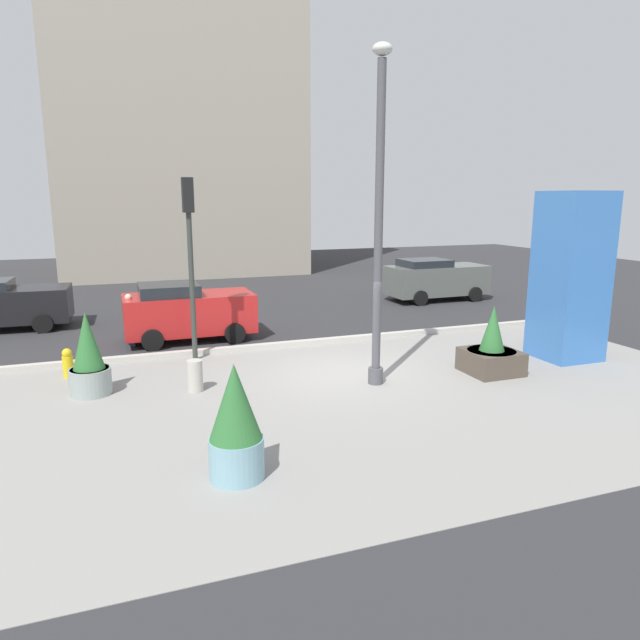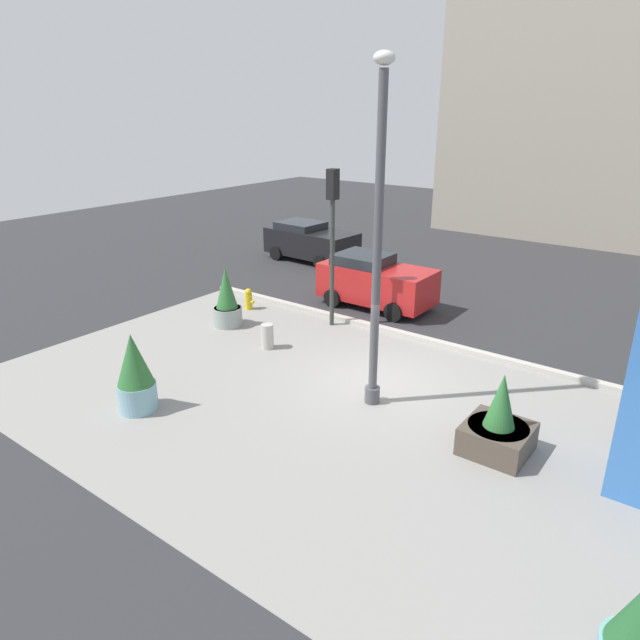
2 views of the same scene
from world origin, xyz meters
name	(u,v)px [view 1 (image 1 of 2)]	position (x,y,z in m)	size (l,w,h in m)	color
ground_plane	(298,339)	(0.00, 4.00, 0.00)	(60.00, 60.00, 0.00)	#2D2D30
plaza_pavement	(380,399)	(0.00, -2.00, 0.00)	(18.00, 10.00, 0.02)	gray
curb_strip	(306,343)	(0.00, 3.12, 0.08)	(18.00, 0.24, 0.16)	#B7B2A8
lamp_post	(379,227)	(0.36, -0.98, 3.75)	(0.44, 0.44, 7.68)	#4C4C51
art_pillar_blue	(570,277)	(6.34, -0.70, 2.30)	(1.53, 1.53, 4.59)	#3870BC
potted_plant_mid_plaza	(491,351)	(3.50, -1.22, 0.58)	(1.29, 1.29, 1.76)	#4C4238
potted_plant_near_right	(236,424)	(-3.80, -4.56, 0.93)	(0.88, 0.88, 1.91)	#7AA8B7
potted_plant_curbside	(89,360)	(-6.08, 0.57, 0.83)	(0.92, 0.92, 1.93)	gray
fire_hydrant	(68,363)	(-6.63, 2.11, 0.37)	(0.36, 0.26, 0.75)	gold
concrete_bollard	(195,376)	(-3.81, -0.06, 0.38)	(0.36, 0.36, 0.75)	#B2ADA3
traffic_light_corner	(190,241)	(-3.43, 2.62, 3.29)	(0.28, 0.42, 4.93)	#333833
car_passing_lane	(436,279)	(7.88, 8.67, 0.94)	(4.39, 2.10, 1.82)	#565B56
car_intersection	(187,311)	(-3.29, 5.03, 0.93)	(3.96, 2.10, 1.82)	red
car_curb_east	(1,304)	(-9.03, 8.71, 0.89)	(4.34, 2.27, 1.71)	black
pedestrian_crossing	(130,317)	(-5.02, 4.85, 0.89)	(0.46, 0.46, 1.60)	#33384C
highrise_across_street	(170,68)	(-1.18, 24.84, 12.08)	(13.60, 12.24, 24.16)	#9E9384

